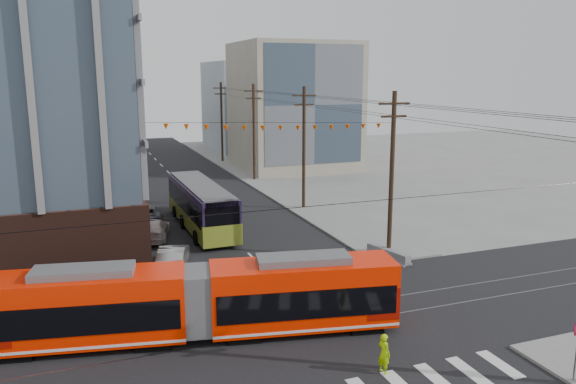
% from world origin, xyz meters
% --- Properties ---
extents(ground, '(160.00, 160.00, 0.00)m').
position_xyz_m(ground, '(0.00, 0.00, 0.00)').
color(ground, slate).
extents(bg_bldg_nw_near, '(18.00, 16.00, 18.00)m').
position_xyz_m(bg_bldg_nw_near, '(-17.00, 52.00, 9.00)').
color(bg_bldg_nw_near, '#8C99A5').
rests_on(bg_bldg_nw_near, ground).
extents(bg_bldg_ne_near, '(14.00, 14.00, 16.00)m').
position_xyz_m(bg_bldg_ne_near, '(16.00, 48.00, 8.00)').
color(bg_bldg_ne_near, gray).
rests_on(bg_bldg_ne_near, ground).
extents(bg_bldg_nw_far, '(16.00, 18.00, 20.00)m').
position_xyz_m(bg_bldg_nw_far, '(-14.00, 72.00, 10.00)').
color(bg_bldg_nw_far, gray).
rests_on(bg_bldg_nw_far, ground).
extents(bg_bldg_ne_far, '(16.00, 16.00, 14.00)m').
position_xyz_m(bg_bldg_ne_far, '(18.00, 68.00, 7.00)').
color(bg_bldg_ne_far, '#8C99A5').
rests_on(bg_bldg_ne_far, ground).
extents(utility_pole_far, '(0.30, 0.30, 11.00)m').
position_xyz_m(utility_pole_far, '(8.50, 56.00, 5.50)').
color(utility_pole_far, black).
rests_on(utility_pole_far, ground).
extents(streetcar, '(18.71, 6.08, 3.58)m').
position_xyz_m(streetcar, '(-5.77, 3.95, 1.79)').
color(streetcar, '#FF1D00').
rests_on(streetcar, ground).
extents(city_bus, '(3.05, 13.08, 3.69)m').
position_xyz_m(city_bus, '(-1.61, 22.74, 1.85)').
color(city_bus, '#271B40').
rests_on(city_bus, ground).
extents(parked_car_silver, '(2.85, 4.94, 1.54)m').
position_xyz_m(parked_car_silver, '(-5.33, 13.86, 0.77)').
color(parked_car_silver, gray).
rests_on(parked_car_silver, ground).
extents(parked_car_white, '(3.26, 5.57, 1.52)m').
position_xyz_m(parked_car_white, '(-5.62, 20.98, 0.76)').
color(parked_car_white, beige).
rests_on(parked_car_white, ground).
extents(parked_car_grey, '(2.59, 5.19, 1.41)m').
position_xyz_m(parked_car_grey, '(-5.67, 26.16, 0.71)').
color(parked_car_grey, '#41434D').
rests_on(parked_car_grey, ground).
extents(pedestrian, '(0.55, 0.70, 1.72)m').
position_xyz_m(pedestrian, '(0.65, -1.84, 0.86)').
color(pedestrian, '#A4D905').
rests_on(pedestrian, ground).
extents(stop_sign, '(0.96, 0.96, 2.61)m').
position_xyz_m(stop_sign, '(7.28, -5.20, 1.30)').
color(stop_sign, maroon).
rests_on(stop_sign, ground).
extents(jersey_barrier, '(1.64, 3.65, 0.71)m').
position_xyz_m(jersey_barrier, '(8.30, 10.71, 0.36)').
color(jersey_barrier, gray).
rests_on(jersey_barrier, ground).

